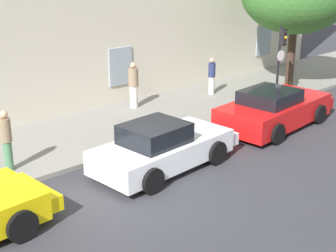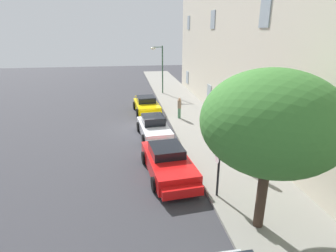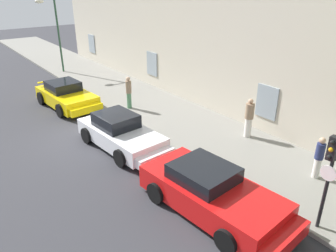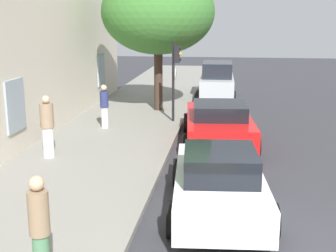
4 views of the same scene
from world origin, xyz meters
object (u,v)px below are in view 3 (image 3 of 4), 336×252
Objects in this scene: sportscar_white_middle at (216,195)px; traffic_light at (330,165)px; sportscar_yellow_flank at (123,135)px; pedestrian_admiring at (319,157)px; street_lamp at (51,21)px; sportscar_red_lead at (68,96)px; pedestrian_strolling at (129,92)px; pedestrian_bystander at (249,118)px.

traffic_light reaches higher than sportscar_white_middle.
sportscar_white_middle is at bearing 1.51° from sportscar_yellow_flank.
traffic_light is at bearing 13.32° from sportscar_yellow_flank.
pedestrian_admiring is (-1.45, 2.40, -1.24)m from traffic_light.
traffic_light is (7.75, 1.84, 1.57)m from sportscar_yellow_flank.
street_lamp reaches higher than pedestrian_admiring.
sportscar_white_middle is at bearing 0.68° from sportscar_red_lead.
traffic_light is 11.48m from pedestrian_strolling.
pedestrian_admiring is at bearing 9.91° from pedestrian_strolling.
pedestrian_bystander is at bearing 10.05° from street_lamp.
pedestrian_strolling is (2.51, 2.49, 0.43)m from sportscar_red_lead.
traffic_light is at bearing -0.56° from street_lamp.
sportscar_red_lead is at bearing 179.95° from sportscar_yellow_flank.
sportscar_white_middle is at bearing -102.55° from pedestrian_admiring.
sportscar_yellow_flank is at bearing -166.68° from traffic_light.
pedestrian_strolling is 6.72m from pedestrian_bystander.
sportscar_red_lead is 0.97× the size of sportscar_yellow_flank.
sportscar_red_lead is at bearing -179.32° from sportscar_white_middle.
street_lamp is 20.11m from pedestrian_admiring.
pedestrian_strolling is (-9.04, 2.36, 0.43)m from sportscar_white_middle.
traffic_light reaches higher than pedestrian_bystander.
sportscar_yellow_flank is at bearing -178.49° from sportscar_white_middle.
pedestrian_strolling reaches higher than sportscar_red_lead.
sportscar_red_lead is 14.11m from traffic_light.
pedestrian_admiring reaches higher than sportscar_white_middle.
pedestrian_bystander reaches higher than sportscar_white_middle.
traffic_light is at bearing -30.85° from pedestrian_bystander.
pedestrian_strolling reaches higher than sportscar_yellow_flank.
street_lamp is 3.05× the size of pedestrian_strolling.
pedestrian_bystander is at bearing 20.91° from pedestrian_strolling.
street_lamp reaches higher than traffic_light.
pedestrian_admiring is (12.46, 4.23, 0.33)m from sportscar_red_lead.
sportscar_white_middle reaches higher than sportscar_red_lead.
sportscar_white_middle is 1.71× the size of traffic_light.
pedestrian_strolling is at bearing 44.84° from sportscar_red_lead.
sportscar_yellow_flank is 0.92× the size of sportscar_white_middle.
pedestrian_bystander is (16.10, 2.85, -2.82)m from street_lamp.
pedestrian_strolling is at bearing -159.09° from pedestrian_bystander.
sportscar_yellow_flank is 3.02× the size of pedestrian_admiring.
sportscar_red_lead is at bearing -15.57° from street_lamp.
pedestrian_admiring is (19.77, 2.19, -2.92)m from street_lamp.
pedestrian_strolling reaches higher than pedestrian_admiring.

